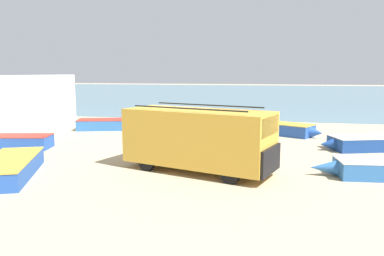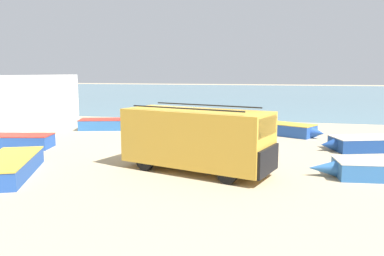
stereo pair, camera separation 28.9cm
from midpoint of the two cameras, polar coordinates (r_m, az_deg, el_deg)
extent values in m
plane|color=tan|center=(16.76, -1.05, -3.92)|extent=(200.00, 200.00, 0.00)
cube|color=slate|center=(68.14, 8.96, 5.35)|extent=(120.00, 80.00, 0.01)
cube|color=gold|center=(13.57, 0.27, -1.40)|extent=(5.73, 3.49, 1.98)
cube|color=black|center=(12.60, 11.28, -4.87)|extent=(0.64, 1.77, 0.89)
cube|color=#1E232D|center=(12.42, 11.08, 0.28)|extent=(0.58, 1.68, 0.63)
cylinder|color=black|center=(13.83, 8.11, -5.29)|extent=(0.69, 0.40, 0.65)
cylinder|color=black|center=(12.29, 5.16, -6.99)|extent=(0.69, 0.40, 0.65)
cylinder|color=black|center=(15.32, -3.64, -3.87)|extent=(0.69, 0.40, 0.65)
cylinder|color=black|center=(13.95, -7.50, -5.15)|extent=(0.69, 0.40, 0.65)
cylinder|color=black|center=(14.10, 1.80, 3.51)|extent=(4.23, 1.36, 0.05)
cylinder|color=black|center=(12.76, -1.41, 2.99)|extent=(4.23, 1.36, 0.05)
cube|color=#234CA3|center=(22.32, 13.73, -0.21)|extent=(3.34, 2.69, 0.64)
cone|color=#234CA3|center=(21.57, 18.10, -0.68)|extent=(0.87, 0.85, 0.61)
cube|color=gold|center=(22.28, 13.75, 0.44)|extent=(0.80, 1.26, 0.05)
cube|color=gold|center=(22.27, 13.76, 0.66)|extent=(3.37, 2.72, 0.04)
cube|color=#2D66AD|center=(24.34, -12.87, 0.51)|extent=(4.09, 2.51, 0.63)
cone|color=#2D66AD|center=(24.10, -7.38, 0.57)|extent=(0.97, 0.81, 0.59)
cube|color=#B22D23|center=(24.31, -12.88, 1.09)|extent=(0.58, 1.39, 0.05)
cube|color=#B22D23|center=(24.30, -12.89, 1.29)|extent=(4.13, 2.54, 0.04)
cube|color=#234CA3|center=(19.71, -25.53, -1.98)|extent=(3.32, 1.91, 0.61)
cube|color=#B22D23|center=(19.67, -25.57, -1.30)|extent=(0.44, 1.22, 0.05)
cube|color=#B22D23|center=(19.66, -25.59, -1.05)|extent=(3.35, 1.93, 0.04)
cube|color=navy|center=(19.28, 24.51, -2.14)|extent=(3.40, 2.43, 0.60)
cone|color=navy|center=(18.39, 19.48, -2.34)|extent=(0.82, 0.75, 0.57)
cube|color=silver|center=(19.24, 24.55, -1.46)|extent=(0.64, 1.40, 0.05)
cube|color=silver|center=(19.23, 24.57, -1.21)|extent=(3.44, 2.45, 0.04)
cone|color=#2D66AD|center=(13.91, 18.85, -5.74)|extent=(1.00, 0.65, 0.55)
cube|color=#2D66AD|center=(21.54, -3.16, -0.31)|extent=(3.85, 3.55, 0.62)
cone|color=#2D66AD|center=(23.41, -6.38, 0.36)|extent=(1.01, 0.98, 0.59)
cube|color=silver|center=(21.50, -3.16, 0.34)|extent=(1.05, 1.21, 0.05)
cube|color=silver|center=(21.49, -3.16, 0.56)|extent=(3.89, 3.58, 0.04)
cube|color=#234CA3|center=(14.60, -26.53, -5.50)|extent=(2.99, 4.30, 0.59)
cone|color=#234CA3|center=(16.92, -24.36, -3.54)|extent=(0.87, 1.04, 0.56)
cube|color=gold|center=(14.55, -26.59, -4.61)|extent=(1.36, 0.73, 0.05)
cube|color=gold|center=(14.53, -26.62, -4.28)|extent=(3.02, 4.35, 0.04)
cylinder|color=#38383D|center=(20.49, 7.98, -0.63)|extent=(0.14, 0.14, 0.77)
cylinder|color=#38383D|center=(20.49, 8.43, -0.64)|extent=(0.14, 0.14, 0.77)
cylinder|color=#993833|center=(20.39, 8.24, 1.28)|extent=(0.42, 0.42, 0.61)
sphere|color=tan|center=(20.35, 8.27, 2.42)|extent=(0.21, 0.21, 0.21)
cylinder|color=#38383D|center=(18.26, 2.03, -1.59)|extent=(0.15, 0.15, 0.82)
cylinder|color=#38383D|center=(18.40, 1.74, -1.51)|extent=(0.15, 0.15, 0.82)
cylinder|color=#335189|center=(18.21, 1.89, 0.73)|extent=(0.44, 0.44, 0.65)
sphere|color=#8C664C|center=(18.16, 1.90, 2.08)|extent=(0.22, 0.22, 0.22)
camera|label=1|loc=(0.14, -90.47, -0.07)|focal=35.00mm
camera|label=2|loc=(0.14, 89.53, 0.07)|focal=35.00mm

